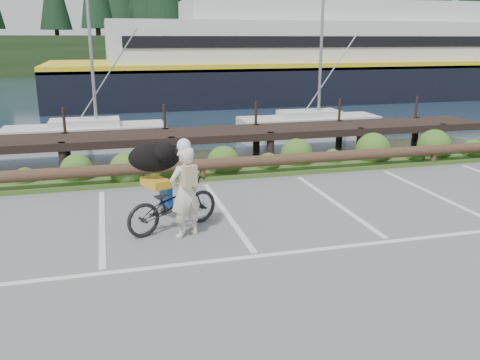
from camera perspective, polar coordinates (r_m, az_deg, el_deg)
name	(u,v)px	position (r m, az deg, el deg)	size (l,w,h in m)	color
ground	(251,248)	(9.27, 1.20, -7.60)	(72.00, 72.00, 0.00)	#5D5D60
harbor_backdrop	(120,61)	(86.77, -13.37, 12.82)	(170.00, 160.00, 30.00)	#18293B
vegetation_strip	(198,173)	(14.16, -4.73, 0.83)	(34.00, 1.60, 0.10)	#3D5B21
log_rail	(203,181)	(13.51, -4.19, -0.11)	(32.00, 0.30, 0.60)	#443021
bicycle	(173,204)	(10.04, -7.56, -2.68)	(0.70, 2.00, 1.05)	black
cyclist	(185,192)	(9.56, -6.17, -1.37)	(0.64, 0.42, 1.75)	beige
dog	(154,157)	(10.35, -9.59, 2.55)	(1.04, 0.51, 0.60)	black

